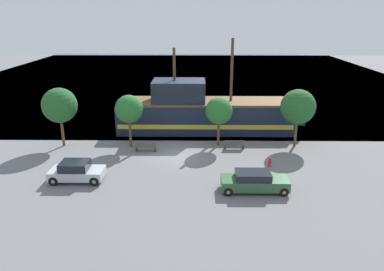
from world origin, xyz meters
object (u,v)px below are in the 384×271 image
object	(u,v)px
pirate_ship	(203,112)
bench_promenade_west	(234,145)
parked_car_curb_mid	(76,171)
parked_car_curb_front	(254,181)
fire_hydrant	(270,161)
bench_promenade_east	(146,147)
moored_boat_dockside	(149,111)

from	to	relation	value
pirate_ship	bench_promenade_west	world-z (taller)	pirate_ship
parked_car_curb_mid	bench_promenade_west	bearing A→B (deg)	29.15
parked_car_curb_front	fire_hydrant	world-z (taller)	parked_car_curb_front
parked_car_curb_front	bench_promenade_east	bearing A→B (deg)	137.97
parked_car_curb_front	bench_promenade_west	xyz separation A→B (m)	(-0.56, 8.40, -0.28)
bench_promenade_east	bench_promenade_west	size ratio (longest dim) A/B	1.02
bench_promenade_east	bench_promenade_west	xyz separation A→B (m)	(8.00, 0.68, -0.00)
bench_promenade_west	parked_car_curb_front	bearing A→B (deg)	-86.20
parked_car_curb_mid	fire_hydrant	world-z (taller)	parked_car_curb_mid
moored_boat_dockside	parked_car_curb_mid	size ratio (longest dim) A/B	1.72
pirate_ship	fire_hydrant	world-z (taller)	pirate_ship
moored_boat_dockside	parked_car_curb_mid	xyz separation A→B (m)	(-3.04, -18.68, 0.19)
parked_car_curb_front	parked_car_curb_mid	world-z (taller)	parked_car_curb_mid
moored_boat_dockside	bench_promenade_west	distance (m)	15.02
bench_promenade_west	fire_hydrant	bearing A→B (deg)	-57.95
moored_boat_dockside	bench_promenade_west	xyz separation A→B (m)	(9.27, -11.82, -0.11)
pirate_ship	parked_car_curb_front	xyz separation A→B (m)	(3.37, -14.26, -1.25)
parked_car_curb_front	parked_car_curb_mid	size ratio (longest dim) A/B	1.19
parked_car_curb_mid	bench_promenade_east	bearing A→B (deg)	55.15
bench_promenade_east	pirate_ship	bearing A→B (deg)	51.54
parked_car_curb_mid	fire_hydrant	distance (m)	15.07
pirate_ship	parked_car_curb_front	distance (m)	14.70
parked_car_curb_mid	bench_promenade_west	xyz separation A→B (m)	(12.31, 6.86, -0.30)
bench_promenade_east	parked_car_curb_front	bearing A→B (deg)	-42.03
parked_car_curb_front	moored_boat_dockside	bearing A→B (deg)	115.91
pirate_ship	moored_boat_dockside	xyz separation A→B (m)	(-6.46, 5.96, -1.41)
bench_promenade_east	moored_boat_dockside	bearing A→B (deg)	95.76
moored_boat_dockside	bench_promenade_east	distance (m)	12.57
pirate_ship	fire_hydrant	xyz separation A→B (m)	(5.28, -9.81, -1.55)
parked_car_curb_mid	bench_promenade_west	distance (m)	14.09
parked_car_curb_front	bench_promenade_west	bearing A→B (deg)	93.80
parked_car_curb_front	bench_promenade_east	distance (m)	11.53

